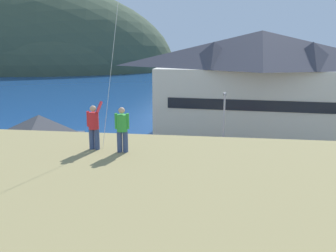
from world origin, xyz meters
name	(u,v)px	position (x,y,z in m)	size (l,w,h in m)	color
ground_plane	(156,213)	(0.00, 0.00, 0.00)	(600.00, 600.00, 0.00)	#66604C
parking_lot_pad	(167,183)	(0.00, 5.00, 0.05)	(40.00, 20.00, 0.10)	gray
bay_water	(202,89)	(0.00, 60.00, 0.01)	(360.00, 84.00, 0.03)	navy
far_hill_west_ridge	(17,68)	(-73.10, 112.73, 0.00)	(121.03, 67.44, 63.32)	#3D4C38
far_hill_east_peak	(55,67)	(-59.57, 117.30, 0.00)	(89.81, 75.74, 49.94)	#3D4C38
harbor_lodge	(260,82)	(8.06, 20.50, 6.15)	(23.97, 11.07, 11.58)	beige
storage_shed_near_lot	(41,147)	(-9.50, 4.25, 2.70)	(6.69, 6.66, 5.20)	#474C56
wharf_dock	(207,110)	(1.89, 33.92, 0.35)	(3.20, 15.96, 0.70)	#70604C
moored_boat_wharfside	(180,113)	(-1.57, 29.22, 0.72)	(2.96, 7.12, 2.16)	#23564C
moored_boat_outer_mooring	(229,105)	(5.21, 36.72, 0.72)	(2.68, 6.47, 2.16)	#23564C
parked_car_back_row_left	(255,204)	(6.03, -0.14, 1.06)	(4.27, 2.20, 1.82)	#9EA3A8
parked_car_mid_row_center	(244,167)	(5.82, 6.57, 1.06)	(4.34, 2.35, 1.82)	red
parked_car_front_row_red	(146,166)	(-1.74, 5.65, 1.06)	(4.27, 2.19, 1.82)	black
parked_car_front_row_silver	(85,188)	(-4.91, 0.84, 1.06)	(4.32, 2.30, 1.82)	#9EA3A8
parking_light_pole	(224,122)	(4.19, 10.56, 3.67)	(0.24, 0.78, 6.09)	#ADADB2
person_kite_flyer	(94,126)	(-1.07, -7.70, 7.39)	(0.54, 0.65, 1.86)	#384770
person_companion	(122,128)	(0.12, -7.92, 7.38)	(0.55, 0.40, 1.74)	#384770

